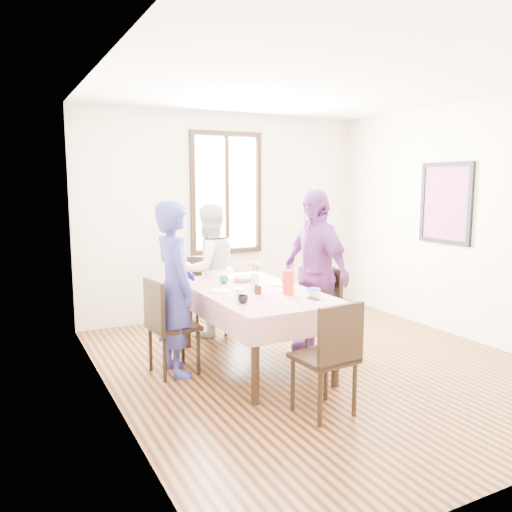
# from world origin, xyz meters

# --- Properties ---
(ground) EXTENTS (4.50, 4.50, 0.00)m
(ground) POSITION_xyz_m (0.00, 0.00, 0.00)
(ground) COLOR black
(ground) RESTS_ON ground
(back_wall) EXTENTS (4.00, 0.00, 4.00)m
(back_wall) POSITION_xyz_m (0.00, 2.25, 1.35)
(back_wall) COLOR beige
(back_wall) RESTS_ON ground
(right_wall) EXTENTS (0.00, 4.50, 4.50)m
(right_wall) POSITION_xyz_m (2.00, 0.00, 1.35)
(right_wall) COLOR beige
(right_wall) RESTS_ON ground
(window_frame) EXTENTS (1.02, 0.06, 1.62)m
(window_frame) POSITION_xyz_m (0.00, 2.23, 1.65)
(window_frame) COLOR black
(window_frame) RESTS_ON back_wall
(window_pane) EXTENTS (0.90, 0.02, 1.50)m
(window_pane) POSITION_xyz_m (0.00, 2.24, 1.65)
(window_pane) COLOR white
(window_pane) RESTS_ON back_wall
(art_poster) EXTENTS (0.04, 0.76, 0.96)m
(art_poster) POSITION_xyz_m (1.98, 0.30, 1.55)
(art_poster) COLOR red
(art_poster) RESTS_ON right_wall
(dining_table) EXTENTS (0.92, 1.74, 0.75)m
(dining_table) POSITION_xyz_m (-0.59, 0.27, 0.38)
(dining_table) COLOR black
(dining_table) RESTS_ON ground
(tablecloth) EXTENTS (1.04, 1.86, 0.01)m
(tablecloth) POSITION_xyz_m (-0.59, 0.27, 0.76)
(tablecloth) COLOR #630415
(tablecloth) RESTS_ON dining_table
(chair_left) EXTENTS (0.46, 0.46, 0.91)m
(chair_left) POSITION_xyz_m (-1.35, 0.44, 0.46)
(chair_left) COLOR black
(chair_left) RESTS_ON ground
(chair_right) EXTENTS (0.48, 0.48, 0.91)m
(chair_right) POSITION_xyz_m (0.17, 0.33, 0.46)
(chair_right) COLOR black
(chair_right) RESTS_ON ground
(chair_far) EXTENTS (0.48, 0.48, 0.91)m
(chair_far) POSITION_xyz_m (-0.59, 1.47, 0.46)
(chair_far) COLOR black
(chair_far) RESTS_ON ground
(chair_near) EXTENTS (0.45, 0.45, 0.91)m
(chair_near) POSITION_xyz_m (-0.59, -0.92, 0.46)
(chair_near) COLOR black
(chair_near) RESTS_ON ground
(person_left) EXTENTS (0.39, 0.60, 1.63)m
(person_left) POSITION_xyz_m (-1.33, 0.44, 0.82)
(person_left) COLOR navy
(person_left) RESTS_ON ground
(person_far) EXTENTS (0.83, 0.69, 1.55)m
(person_far) POSITION_xyz_m (-0.59, 1.45, 0.78)
(person_far) COLOR silver
(person_far) RESTS_ON ground
(person_right) EXTENTS (0.47, 1.03, 1.73)m
(person_right) POSITION_xyz_m (0.15, 0.33, 0.86)
(person_right) COLOR #6E347E
(person_right) RESTS_ON ground
(mug_black) EXTENTS (0.09, 0.09, 0.07)m
(mug_black) POSITION_xyz_m (-0.92, -0.18, 0.80)
(mug_black) COLOR black
(mug_black) RESTS_ON tablecloth
(mug_flag) EXTENTS (0.13, 0.13, 0.09)m
(mug_flag) POSITION_xyz_m (-0.27, 0.19, 0.81)
(mug_flag) COLOR red
(mug_flag) RESTS_ON tablecloth
(mug_green) EXTENTS (0.11, 0.11, 0.07)m
(mug_green) POSITION_xyz_m (-0.73, 0.68, 0.80)
(mug_green) COLOR #0C7226
(mug_green) RESTS_ON tablecloth
(serving_bowl) EXTENTS (0.24, 0.24, 0.06)m
(serving_bowl) POSITION_xyz_m (-0.49, 0.72, 0.79)
(serving_bowl) COLOR white
(serving_bowl) RESTS_ON tablecloth
(juice_carton) EXTENTS (0.07, 0.07, 0.23)m
(juice_carton) POSITION_xyz_m (-0.41, -0.07, 0.88)
(juice_carton) COLOR red
(juice_carton) RESTS_ON tablecloth
(butter_tub) EXTENTS (0.12, 0.12, 0.06)m
(butter_tub) POSITION_xyz_m (-0.23, -0.23, 0.79)
(butter_tub) COLOR white
(butter_tub) RESTS_ON tablecloth
(jam_jar) EXTENTS (0.06, 0.06, 0.09)m
(jam_jar) POSITION_xyz_m (-0.64, 0.08, 0.81)
(jam_jar) COLOR black
(jam_jar) RESTS_ON tablecloth
(drinking_glass) EXTENTS (0.07, 0.07, 0.10)m
(drinking_glass) POSITION_xyz_m (-0.88, -0.01, 0.81)
(drinking_glass) COLOR silver
(drinking_glass) RESTS_ON tablecloth
(smartphone) EXTENTS (0.07, 0.14, 0.01)m
(smartphone) POSITION_xyz_m (-0.30, -0.33, 0.77)
(smartphone) COLOR black
(smartphone) RESTS_ON tablecloth
(flower_vase) EXTENTS (0.08, 0.08, 0.16)m
(flower_vase) POSITION_xyz_m (-0.56, 0.30, 0.84)
(flower_vase) COLOR silver
(flower_vase) RESTS_ON tablecloth
(plate_left) EXTENTS (0.20, 0.20, 0.01)m
(plate_left) POSITION_xyz_m (-0.92, 0.36, 0.77)
(plate_left) COLOR white
(plate_left) RESTS_ON tablecloth
(plate_right) EXTENTS (0.20, 0.20, 0.01)m
(plate_right) POSITION_xyz_m (-0.26, 0.39, 0.77)
(plate_right) COLOR white
(plate_right) RESTS_ON tablecloth
(plate_far) EXTENTS (0.20, 0.20, 0.01)m
(plate_far) POSITION_xyz_m (-0.57, 0.92, 0.77)
(plate_far) COLOR white
(plate_far) RESTS_ON tablecloth
(butter_lid) EXTENTS (0.12, 0.12, 0.01)m
(butter_lid) POSITION_xyz_m (-0.23, -0.23, 0.83)
(butter_lid) COLOR blue
(butter_lid) RESTS_ON butter_tub
(flower_bunch) EXTENTS (0.09, 0.09, 0.10)m
(flower_bunch) POSITION_xyz_m (-0.56, 0.30, 0.97)
(flower_bunch) COLOR yellow
(flower_bunch) RESTS_ON flower_vase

